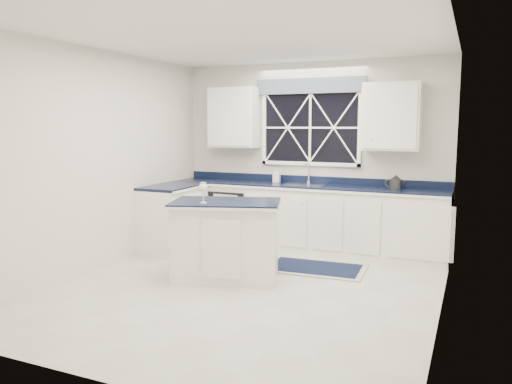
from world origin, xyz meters
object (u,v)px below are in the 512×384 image
at_px(faucet, 308,173).
at_px(soap_bottle, 277,175).
at_px(kettle, 395,182).
at_px(dishwasher, 235,216).
at_px(island, 226,240).
at_px(wine_glass, 203,189).

distance_m(faucet, soap_bottle, 0.48).
height_order(kettle, soap_bottle, soap_bottle).
distance_m(dishwasher, soap_bottle, 0.90).
xyz_separation_m(island, kettle, (1.65, 1.76, 0.57)).
height_order(faucet, soap_bottle, faucet).
xyz_separation_m(dishwasher, soap_bottle, (0.62, 0.13, 0.64)).
bearing_deg(wine_glass, faucet, 75.57).
height_order(faucet, kettle, faucet).
distance_m(island, kettle, 2.47).
relative_size(dishwasher, kettle, 3.04).
relative_size(faucet, kettle, 1.12).
bearing_deg(soap_bottle, faucet, 7.49).
bearing_deg(wine_glass, kettle, 47.47).
distance_m(faucet, kettle, 1.28).
bearing_deg(island, wine_glass, -145.21).
relative_size(dishwasher, island, 0.58).
distance_m(island, wine_glass, 0.68).
height_order(island, wine_glass, wine_glass).
bearing_deg(dishwasher, faucet, 10.02).
distance_m(wine_glass, soap_bottle, 2.07).
xyz_separation_m(island, wine_glass, (-0.17, -0.22, 0.62)).
xyz_separation_m(dishwasher, island, (0.72, -1.71, 0.05)).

